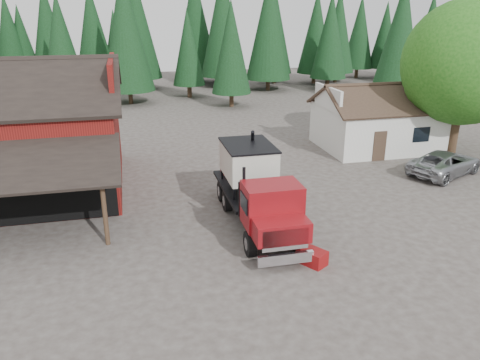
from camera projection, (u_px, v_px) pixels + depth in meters
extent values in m
plane|color=#413933|center=(247.00, 253.00, 19.30)|extent=(120.00, 120.00, 0.00)
cube|color=maroon|center=(4.00, 146.00, 25.16)|extent=(12.00, 10.00, 5.00)
cube|color=black|center=(3.00, 74.00, 26.23)|extent=(12.80, 5.53, 2.35)
cube|color=maroon|center=(112.00, 77.00, 25.26)|extent=(0.25, 7.00, 2.00)
cylinder|color=#382619|center=(105.00, 214.00, 19.51)|extent=(0.20, 0.20, 2.80)
cube|color=silver|center=(378.00, 127.00, 33.49)|extent=(8.00, 6.00, 3.00)
cube|color=#38281E|center=(393.00, 99.00, 31.35)|extent=(8.60, 3.42, 1.80)
cube|color=#38281E|center=(371.00, 92.00, 34.08)|extent=(8.60, 3.42, 1.80)
cube|color=silver|center=(328.00, 98.00, 31.84)|extent=(0.20, 4.20, 1.50)
cube|color=silver|center=(432.00, 93.00, 33.59)|extent=(0.20, 4.20, 1.50)
cube|color=#38281E|center=(380.00, 146.00, 30.58)|extent=(0.90, 0.06, 2.00)
cube|color=black|center=(421.00, 135.00, 31.03)|extent=(1.20, 0.06, 1.00)
cylinder|color=#382619|center=(454.00, 132.00, 31.60)|extent=(0.60, 0.60, 3.20)
sphere|color=#1A5413|center=(465.00, 63.00, 30.01)|extent=(8.00, 8.00, 8.00)
sphere|color=#1A5413|center=(438.00, 80.00, 30.89)|extent=(4.40, 4.40, 4.40)
cylinder|color=#382619|center=(231.00, 99.00, 47.72)|extent=(0.44, 0.44, 1.60)
cone|color=black|center=(231.00, 47.00, 45.95)|extent=(3.96, 3.96, 9.00)
cylinder|color=#382619|center=(393.00, 99.00, 47.57)|extent=(0.44, 0.44, 1.60)
cone|color=black|center=(400.00, 36.00, 45.46)|extent=(4.84, 4.84, 11.00)
cylinder|color=#382619|center=(131.00, 96.00, 49.18)|extent=(0.44, 0.44, 1.60)
cone|color=black|center=(125.00, 30.00, 46.90)|extent=(5.28, 5.28, 12.00)
cylinder|color=black|center=(250.00, 244.00, 18.92)|extent=(0.34, 1.06, 1.06)
cylinder|color=black|center=(297.00, 238.00, 19.35)|extent=(0.34, 1.06, 1.06)
cylinder|color=black|center=(227.00, 201.00, 23.14)|extent=(0.34, 1.06, 1.06)
cylinder|color=black|center=(266.00, 197.00, 23.57)|extent=(0.34, 1.06, 1.06)
cylinder|color=black|center=(222.00, 191.00, 24.37)|extent=(0.34, 1.06, 1.06)
cylinder|color=black|center=(259.00, 188.00, 24.80)|extent=(0.34, 1.06, 1.06)
cube|color=black|center=(255.00, 204.00, 21.82)|extent=(1.10, 8.27, 0.38)
cube|color=silver|center=(286.00, 259.00, 17.78)|extent=(2.21, 0.19, 0.43)
cube|color=silver|center=(285.00, 240.00, 17.60)|extent=(1.83, 0.11, 0.87)
cube|color=maroon|center=(281.00, 230.00, 18.08)|extent=(2.17, 1.26, 0.82)
cube|color=maroon|center=(272.00, 205.00, 19.04)|extent=(2.32, 1.65, 1.78)
cube|color=black|center=(278.00, 205.00, 18.23)|extent=(2.02, 0.09, 0.87)
cylinder|color=black|center=(244.00, 187.00, 19.44)|extent=(0.14, 0.14, 1.73)
cube|color=black|center=(265.00, 197.00, 19.93)|extent=(2.36, 0.13, 1.54)
cube|color=black|center=(248.00, 188.00, 22.96)|extent=(2.48, 5.59, 0.15)
cube|color=beige|center=(248.00, 161.00, 22.46)|extent=(2.23, 3.18, 1.54)
cone|color=beige|center=(248.00, 180.00, 22.80)|extent=(2.13, 2.13, 0.67)
cube|color=black|center=(248.00, 145.00, 22.19)|extent=(2.33, 3.28, 0.08)
cylinder|color=black|center=(253.00, 154.00, 23.85)|extent=(0.73, 2.10, 2.93)
cube|color=maroon|center=(227.00, 169.00, 24.85)|extent=(0.58, 0.77, 0.43)
cylinder|color=silver|center=(291.00, 221.00, 20.24)|extent=(0.54, 0.96, 0.54)
imported|color=#A0A2A7|center=(445.00, 163.00, 28.13)|extent=(5.80, 4.38, 1.46)
cube|color=maroon|center=(312.00, 257.00, 18.38)|extent=(1.18, 1.30, 0.60)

